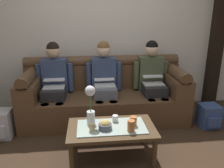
# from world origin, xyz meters

# --- Properties ---
(ground_plane) EXTENTS (14.00, 14.00, 0.00)m
(ground_plane) POSITION_xyz_m (0.00, 0.00, 0.00)
(ground_plane) COLOR #382619
(back_wall_patterned) EXTENTS (6.00, 0.12, 2.90)m
(back_wall_patterned) POSITION_xyz_m (0.00, 1.70, 1.45)
(back_wall_patterned) COLOR silver
(back_wall_patterned) RESTS_ON ground_plane
(timber_pillar) EXTENTS (0.20, 0.20, 2.90)m
(timber_pillar) POSITION_xyz_m (2.00, 1.58, 1.45)
(timber_pillar) COLOR black
(timber_pillar) RESTS_ON ground_plane
(couch) EXTENTS (2.50, 0.88, 0.96)m
(couch) POSITION_xyz_m (-0.00, 1.17, 0.37)
(couch) COLOR #513823
(couch) RESTS_ON ground_plane
(person_left) EXTENTS (0.56, 0.67, 1.22)m
(person_left) POSITION_xyz_m (-0.76, 1.17, 0.66)
(person_left) COLOR #232326
(person_left) RESTS_ON ground_plane
(person_middle) EXTENTS (0.56, 0.67, 1.22)m
(person_middle) POSITION_xyz_m (0.00, 1.17, 0.66)
(person_middle) COLOR #595B66
(person_middle) RESTS_ON ground_plane
(person_right) EXTENTS (0.56, 0.67, 1.22)m
(person_right) POSITION_xyz_m (0.76, 1.17, 0.66)
(person_right) COLOR #232326
(person_right) RESTS_ON ground_plane
(coffee_table) EXTENTS (1.00, 0.57, 0.40)m
(coffee_table) POSITION_xyz_m (0.00, 0.10, 0.34)
(coffee_table) COLOR #47331E
(coffee_table) RESTS_ON ground_plane
(flower_vase) EXTENTS (0.12, 0.12, 0.47)m
(flower_vase) POSITION_xyz_m (-0.23, 0.18, 0.66)
(flower_vase) COLOR silver
(flower_vase) RESTS_ON coffee_table
(snack_bowl) EXTENTS (0.15, 0.15, 0.12)m
(snack_bowl) POSITION_xyz_m (-0.08, 0.05, 0.45)
(snack_bowl) COLOR #4C5666
(snack_bowl) RESTS_ON coffee_table
(cup_near_left) EXTENTS (0.07, 0.07, 0.08)m
(cup_near_left) POSITION_xyz_m (0.06, 0.21, 0.44)
(cup_near_left) COLOR silver
(cup_near_left) RESTS_ON coffee_table
(cup_near_right) EXTENTS (0.06, 0.06, 0.08)m
(cup_near_right) POSITION_xyz_m (-0.22, 0.02, 0.44)
(cup_near_right) COLOR #DBB77A
(cup_near_right) RESTS_ON coffee_table
(cup_far_center) EXTENTS (0.08, 0.08, 0.11)m
(cup_far_center) POSITION_xyz_m (0.25, 0.09, 0.46)
(cup_far_center) COLOR #B26633
(cup_far_center) RESTS_ON coffee_table
(cup_far_left) EXTENTS (0.08, 0.08, 0.13)m
(cup_far_left) POSITION_xyz_m (0.20, -0.03, 0.47)
(cup_far_left) COLOR #B26633
(cup_far_left) RESTS_ON coffee_table
(backpack_right) EXTENTS (0.28, 0.32, 0.33)m
(backpack_right) POSITION_xyz_m (1.52, 0.69, 0.16)
(backpack_right) COLOR #33477A
(backpack_right) RESTS_ON ground_plane
(backpack_left) EXTENTS (0.30, 0.32, 0.38)m
(backpack_left) POSITION_xyz_m (-1.45, 0.70, 0.19)
(backpack_left) COLOR #B7B7BC
(backpack_left) RESTS_ON ground_plane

